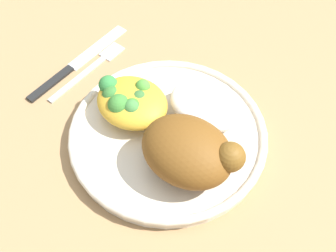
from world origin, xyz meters
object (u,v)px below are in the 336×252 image
fork (91,68)px  rice_pile (206,105)px  mac_cheese_with_broccoli (128,103)px  plate (168,135)px  roasted_chicken (190,151)px  knife (71,67)px

fork → rice_pile: bearing=3.2°
rice_pile → mac_cheese_with_broccoli: 0.10m
plate → rice_pile: (0.02, 0.05, 0.03)m
roasted_chicken → knife: size_ratio=0.63×
rice_pile → knife: (-0.21, -0.03, -0.03)m
plate → rice_pile: bearing=65.2°
plate → roasted_chicken: (0.05, -0.03, 0.04)m
plate → fork: size_ratio=1.76×
roasted_chicken → rice_pile: (-0.03, 0.08, -0.02)m
fork → mac_cheese_with_broccoli: bearing=-22.7°
rice_pile → mac_cheese_with_broccoli: bearing=-145.8°
roasted_chicken → knife: (-0.24, 0.05, -0.05)m
plate → roasted_chicken: roasted_chicken is taller
plate → mac_cheese_with_broccoli: size_ratio=2.59×
rice_pile → fork: bearing=-176.8°
roasted_chicken → fork: size_ratio=0.84×
fork → knife: 0.03m
roasted_chicken → fork: bearing=162.3°
plate → fork: (-0.16, 0.04, -0.01)m
mac_cheese_with_broccoli → fork: (-0.11, 0.04, -0.04)m
fork → plate: bearing=-13.6°
fork → roasted_chicken: bearing=-17.7°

